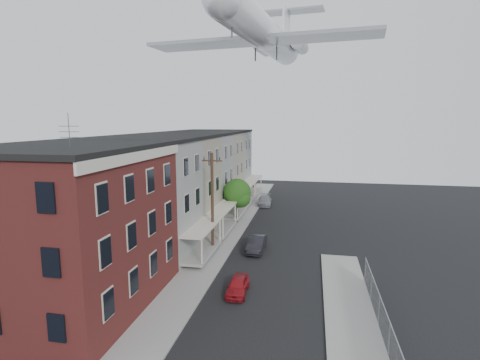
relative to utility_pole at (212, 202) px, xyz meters
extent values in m
cube|color=gray|center=(0.10, 6.00, -4.61)|extent=(3.00, 62.00, 0.12)
cube|color=gray|center=(11.10, -12.00, -4.61)|extent=(3.00, 26.00, 0.12)
cube|color=gray|center=(1.55, 6.00, -4.60)|extent=(0.15, 62.00, 0.14)
cube|color=gray|center=(9.65, -12.00, -4.60)|extent=(0.15, 26.00, 0.14)
cube|color=#381312|center=(-6.40, -11.00, 0.33)|extent=(10.00, 12.00, 10.00)
cube|color=black|center=(-6.40, -11.00, 5.48)|extent=(10.30, 12.30, 0.30)
cube|color=beige|center=(-1.32, -11.00, 5.03)|extent=(0.16, 12.20, 0.60)
cylinder|color=#515156|center=(-4.40, -13.00, 6.48)|extent=(0.04, 0.04, 2.00)
cube|color=slate|center=(-6.40, -1.50, 0.33)|extent=(10.00, 7.00, 10.00)
cube|color=black|center=(-6.40, -1.50, 5.48)|extent=(10.25, 7.00, 0.30)
cube|color=gray|center=(-0.50, -1.50, -4.12)|extent=(1.80, 6.40, 0.25)
cube|color=beige|center=(-0.50, -1.50, -1.92)|extent=(1.90, 6.50, 0.15)
cube|color=gray|center=(-6.40, 5.50, 0.33)|extent=(10.00, 7.00, 10.00)
cube|color=black|center=(-6.40, 5.50, 5.48)|extent=(10.25, 7.00, 0.30)
cube|color=gray|center=(-0.50, 5.50, -4.12)|extent=(1.80, 6.40, 0.25)
cube|color=beige|center=(-0.50, 5.50, -1.92)|extent=(1.90, 6.50, 0.15)
cube|color=slate|center=(-6.40, 12.50, 0.33)|extent=(10.00, 7.00, 10.00)
cube|color=black|center=(-6.40, 12.50, 5.48)|extent=(10.25, 7.00, 0.30)
cube|color=gray|center=(-0.50, 12.50, -4.12)|extent=(1.80, 6.40, 0.25)
cube|color=beige|center=(-0.50, 12.50, -1.92)|extent=(1.90, 6.50, 0.15)
cube|color=gray|center=(-6.40, 19.50, 0.33)|extent=(10.00, 7.00, 10.00)
cube|color=black|center=(-6.40, 19.50, 5.48)|extent=(10.25, 7.00, 0.30)
cube|color=gray|center=(-0.50, 19.50, -4.12)|extent=(1.80, 6.40, 0.25)
cube|color=beige|center=(-0.50, 19.50, -1.92)|extent=(1.90, 6.50, 0.15)
cube|color=slate|center=(-6.40, 26.50, 0.33)|extent=(10.00, 7.00, 10.00)
cube|color=black|center=(-6.40, 26.50, 5.48)|extent=(10.25, 7.00, 0.30)
cube|color=gray|center=(-0.50, 26.50, -4.12)|extent=(1.80, 6.40, 0.25)
cube|color=beige|center=(-0.50, 26.50, -1.92)|extent=(1.90, 6.50, 0.15)
cylinder|color=gray|center=(12.60, -13.00, -3.72)|extent=(0.06, 0.06, 1.90)
cylinder|color=gray|center=(12.60, -10.00, -3.72)|extent=(0.06, 0.06, 1.90)
cylinder|color=gray|center=(12.60, -7.00, -3.72)|extent=(0.06, 0.06, 1.90)
cylinder|color=gray|center=(12.60, -4.00, -3.72)|extent=(0.06, 0.06, 1.90)
cube|color=gray|center=(12.60, -13.00, -2.82)|extent=(0.04, 18.00, 0.04)
cube|color=gray|center=(12.60, -13.00, -3.72)|extent=(0.02, 18.00, 1.80)
cylinder|color=black|center=(0.00, 0.00, -0.17)|extent=(0.26, 0.26, 9.00)
cube|color=black|center=(0.00, 0.00, 3.63)|extent=(1.80, 0.12, 0.12)
cylinder|color=black|center=(-0.70, 0.00, 3.83)|extent=(0.08, 0.08, 0.25)
cylinder|color=black|center=(0.70, 0.00, 3.83)|extent=(0.08, 0.08, 0.25)
cylinder|color=black|center=(0.20, 10.00, -3.47)|extent=(0.24, 0.24, 2.40)
sphere|color=#164211|center=(0.20, 10.00, -1.07)|extent=(3.20, 3.20, 3.20)
sphere|color=#164211|center=(0.70, 9.70, -1.63)|extent=(2.24, 2.24, 2.24)
imported|color=maroon|center=(3.80, -7.52, -4.11)|extent=(1.41, 3.34, 1.13)
imported|color=black|center=(3.80, 1.12, -4.01)|extent=(1.45, 4.05, 1.33)
imported|color=gray|center=(2.16, 19.88, -4.03)|extent=(2.12, 4.54, 1.28)
cylinder|color=white|center=(3.08, 10.18, 16.21)|extent=(6.34, 24.42, 3.23)
cone|color=white|center=(4.65, 22.18, 16.21)|extent=(3.59, 3.42, 3.23)
cube|color=#939399|center=(2.89, 8.68, 15.20)|extent=(24.55, 7.34, 0.35)
cylinder|color=#939399|center=(1.80, 19.00, 16.41)|extent=(2.12, 4.21, 1.61)
cylinder|color=#939399|center=(6.60, 18.37, 16.41)|extent=(2.12, 4.21, 1.61)
cube|color=white|center=(4.59, 21.68, 19.04)|extent=(0.75, 3.83, 5.65)
cube|color=#939399|center=(4.72, 22.68, 21.66)|extent=(9.84, 3.84, 0.25)
cylinder|color=#515156|center=(1.77, 0.18, 14.40)|extent=(0.16, 0.16, 1.21)
camera|label=1|loc=(8.57, -31.22, 7.07)|focal=28.00mm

